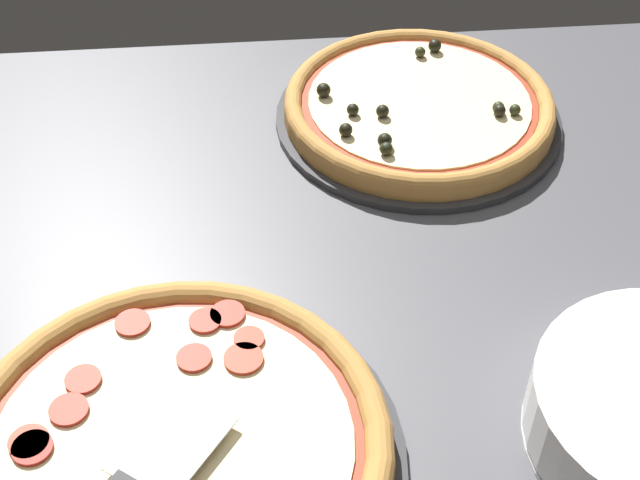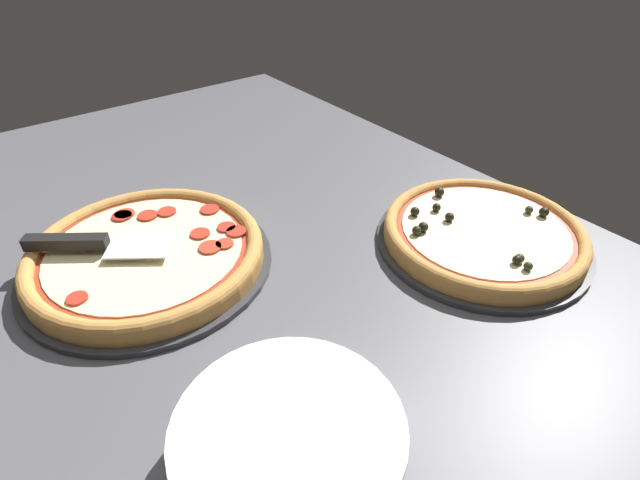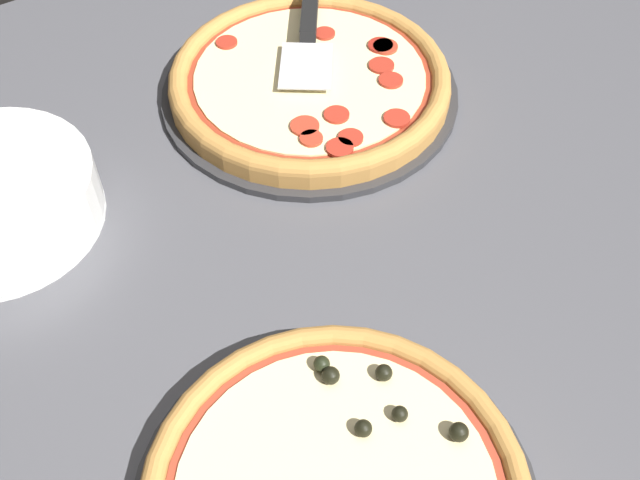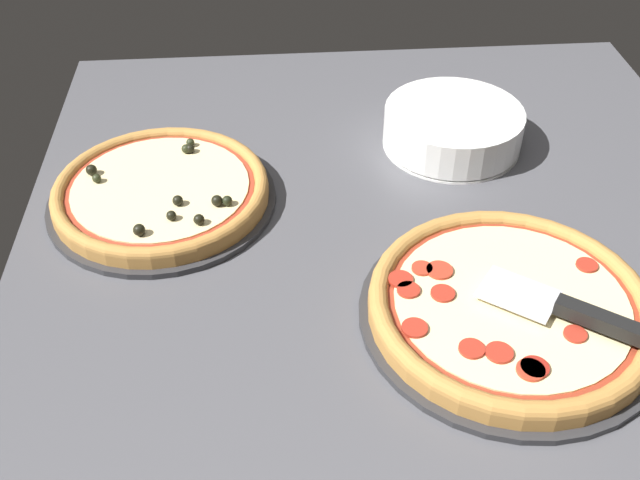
% 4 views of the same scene
% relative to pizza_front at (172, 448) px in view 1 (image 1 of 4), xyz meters
% --- Properties ---
extents(ground_plane, '(1.54, 1.14, 0.04)m').
position_rel_pizza_front_xyz_m(ground_plane, '(0.03, 0.12, -0.04)').
color(ground_plane, '#4C4C51').
extents(pizza_pan_front, '(0.40, 0.40, 0.01)m').
position_rel_pizza_front_xyz_m(pizza_pan_front, '(0.00, -0.00, -0.02)').
color(pizza_pan_front, '#2D2D30').
rests_on(pizza_pan_front, ground_plane).
extents(pizza_front, '(0.38, 0.38, 0.03)m').
position_rel_pizza_front_xyz_m(pizza_front, '(0.00, 0.00, 0.00)').
color(pizza_front, '#B77F3D').
rests_on(pizza_front, pizza_pan_front).
extents(pizza_pan_back, '(0.36, 0.36, 0.01)m').
position_rel_pizza_front_xyz_m(pizza_pan_back, '(0.29, 0.48, -0.02)').
color(pizza_pan_back, '#2D2D30').
rests_on(pizza_pan_back, ground_plane).
extents(pizza_back, '(0.34, 0.34, 0.04)m').
position_rel_pizza_front_xyz_m(pizza_back, '(0.29, 0.48, -0.00)').
color(pizza_back, '#B77F3D').
rests_on(pizza_back, pizza_pan_back).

